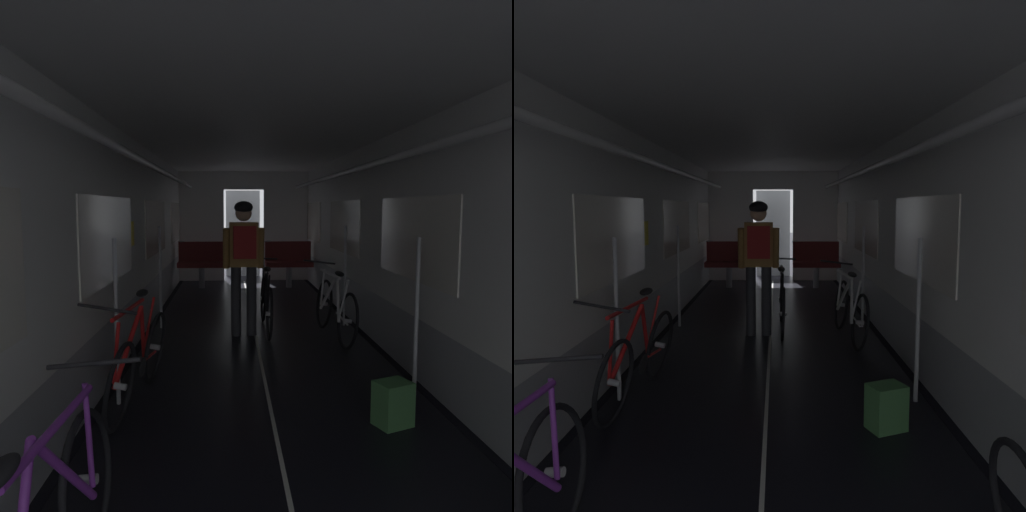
% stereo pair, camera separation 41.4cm
% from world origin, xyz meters
% --- Properties ---
extents(train_car_shell, '(3.14, 12.34, 2.57)m').
position_xyz_m(train_car_shell, '(-0.00, 3.60, 1.70)').
color(train_car_shell, black).
rests_on(train_car_shell, ground).
extents(bench_seat_far_left, '(0.98, 0.51, 0.95)m').
position_xyz_m(bench_seat_far_left, '(-0.90, 8.07, 0.57)').
color(bench_seat_far_left, gray).
rests_on(bench_seat_far_left, ground).
extents(bench_seat_far_right, '(0.98, 0.51, 0.95)m').
position_xyz_m(bench_seat_far_right, '(0.90, 8.07, 0.57)').
color(bench_seat_far_right, gray).
rests_on(bench_seat_far_right, ground).
extents(bicycle_red, '(0.50, 1.69, 0.96)m').
position_xyz_m(bicycle_red, '(-1.10, 2.13, 0.38)').
color(bicycle_red, black).
rests_on(bicycle_red, ground).
extents(bicycle_white, '(0.46, 1.69, 0.95)m').
position_xyz_m(bicycle_white, '(1.00, 4.07, 0.38)').
color(bicycle_white, black).
rests_on(bicycle_white, ground).
extents(person_cyclist_aisle, '(0.54, 0.40, 1.73)m').
position_xyz_m(person_cyclist_aisle, '(-0.15, 4.23, 1.07)').
color(person_cyclist_aisle, '#2D2D33').
rests_on(person_cyclist_aisle, ground).
extents(bicycle_black_in_aisle, '(0.44, 1.69, 0.94)m').
position_xyz_m(bicycle_black_in_aisle, '(0.16, 4.50, 0.38)').
color(bicycle_black_in_aisle, black).
rests_on(bicycle_black_in_aisle, ground).
extents(backpack_on_floor, '(0.32, 0.28, 0.34)m').
position_xyz_m(backpack_on_floor, '(0.90, 1.57, 0.17)').
color(backpack_on_floor, '#3D703D').
rests_on(backpack_on_floor, ground).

